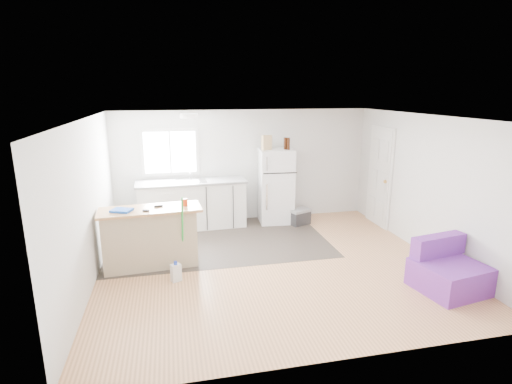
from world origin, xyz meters
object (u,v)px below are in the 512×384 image
kitchen_cabinets (192,204)px  mop (179,258)px  peninsula (150,237)px  purple_seat (448,272)px  cardboard_box (267,143)px  cooler (299,216)px  bottle_left (288,144)px  cleaner_jug (176,272)px  red_cup (185,202)px  bottle_right (285,143)px  blue_tray (122,210)px  refrigerator (276,186)px

kitchen_cabinets → mop: size_ratio=1.81×
peninsula → purple_seat: bearing=-26.2°
cardboard_box → cooler: bearing=-21.5°
peninsula → bottle_left: 3.48m
purple_seat → mop: 4.01m
purple_seat → mop: mop is taller
cooler → purple_seat: size_ratio=0.52×
cleaner_jug → kitchen_cabinets: bearing=57.9°
cardboard_box → peninsula: bearing=-143.3°
red_cup → kitchen_cabinets: bearing=83.6°
bottle_left → peninsula: bearing=-149.1°
purple_seat → red_cup: 4.09m
red_cup → bottle_right: bearing=38.0°
cardboard_box → bottle_left: bearing=-11.0°
kitchen_cabinets → red_cup: bearing=-98.7°
cardboard_box → blue_tray: bearing=-146.4°
peninsula → blue_tray: blue_tray is taller
kitchen_cabinets → refrigerator: size_ratio=1.42×
purple_seat → blue_tray: (-4.59, 1.63, 0.73)m
peninsula → cooler: 3.38m
cleaner_jug → bottle_right: 3.70m
refrigerator → mop: refrigerator is taller
refrigerator → cooler: refrigerator is taller
blue_tray → bottle_left: size_ratio=1.20×
refrigerator → blue_tray: (-2.96, -1.86, 0.20)m
peninsula → cooler: bearing=22.3°
cardboard_box → kitchen_cabinets: bearing=178.8°
refrigerator → cardboard_box: bearing=-167.9°
bottle_left → cardboard_box: bearing=169.0°
cooler → red_cup: bearing=-171.3°
kitchen_cabinets → cardboard_box: (1.58, -0.03, 1.24)m
peninsula → bottle_left: (2.79, 1.67, 1.22)m
cooler → kitchen_cabinets: bearing=150.2°
red_cup → blue_tray: 0.98m
peninsula → refrigerator: 3.14m
red_cup → cardboard_box: cardboard_box is taller
bottle_right → cooler: bearing=-40.6°
purple_seat → red_cup: bearing=144.6°
mop → red_cup: 0.90m
cleaner_jug → red_cup: (0.20, 0.67, 0.90)m
mop → refrigerator: bearing=39.8°
cooler → peninsula: bearing=-175.9°
peninsula → cleaner_jug: peninsula is taller
cardboard_box → refrigerator: bearing=8.0°
purple_seat → blue_tray: size_ratio=3.34×
kitchen_cabinets → cleaner_jug: kitchen_cabinets is taller
refrigerator → bottle_right: (0.18, -0.06, 0.92)m
peninsula → red_cup: bearing=-1.0°
purple_seat → blue_tray: 4.93m
cooler → mop: mop is taller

